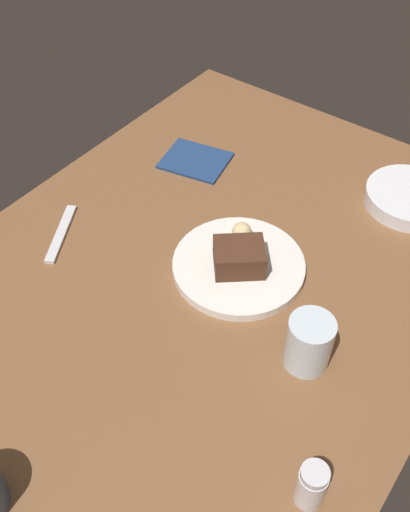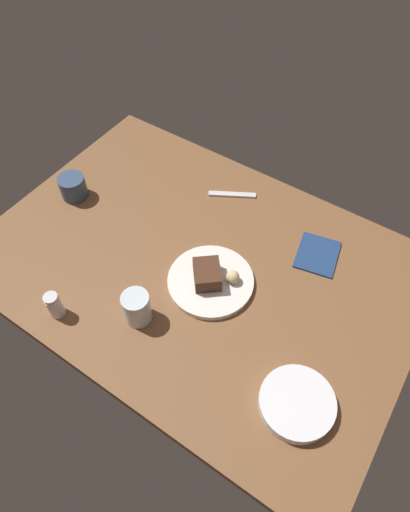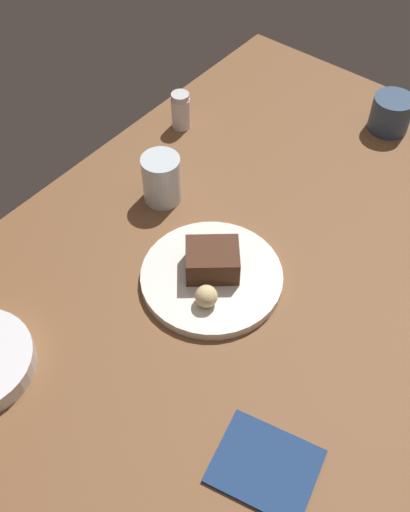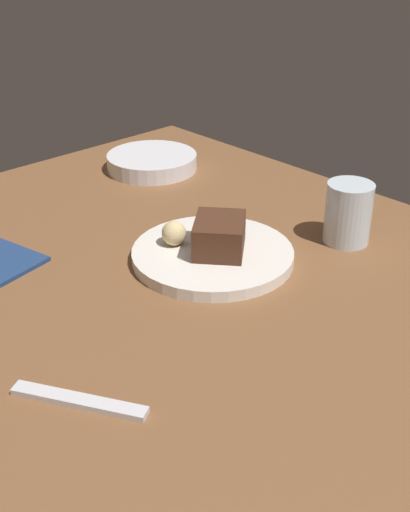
{
  "view_description": "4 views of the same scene",
  "coord_description": "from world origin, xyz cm",
  "px_view_note": "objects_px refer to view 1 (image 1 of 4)",
  "views": [
    {
      "loc": [
        52.11,
        40.3,
        79.78
      ],
      "look_at": [
        -3.61,
        -1.2,
        5.97
      ],
      "focal_mm": 40.86,
      "sensor_mm": 36.0,
      "label": 1
    },
    {
      "loc": [
        -42.44,
        59.43,
        103.5
      ],
      "look_at": [
        -2.72,
        0.39,
        8.39
      ],
      "focal_mm": 30.93,
      "sensor_mm": 36.0,
      "label": 2
    },
    {
      "loc": [
        -55.11,
        -33.42,
        82.95
      ],
      "look_at": [
        -6.58,
        5.38,
        7.85
      ],
      "focal_mm": 42.61,
      "sensor_mm": 36.0,
      "label": 3
    },
    {
      "loc": [
        53.19,
        -54.62,
        48.99
      ],
      "look_at": [
        -4.91,
        0.44,
        5.67
      ],
      "focal_mm": 46.22,
      "sensor_mm": 36.0,
      "label": 4
    }
  ],
  "objects_px": {
    "water_glass": "(309,343)",
    "side_bowl": "(409,198)",
    "bread_roll": "(242,232)",
    "dessert_plate": "(239,266)",
    "folded_napkin": "(195,161)",
    "dessert_spoon": "(61,233)",
    "chocolate_cake_slice": "(239,257)",
    "salt_shaker": "(311,485)"
  },
  "relations": [
    {
      "from": "water_glass",
      "to": "dessert_spoon",
      "type": "distance_m",
      "value": 0.51
    },
    {
      "from": "dessert_plate",
      "to": "salt_shaker",
      "type": "height_order",
      "value": "salt_shaker"
    },
    {
      "from": "bread_roll",
      "to": "side_bowl",
      "type": "distance_m",
      "value": 0.36
    },
    {
      "from": "salt_shaker",
      "to": "side_bowl",
      "type": "height_order",
      "value": "salt_shaker"
    },
    {
      "from": "dessert_plate",
      "to": "water_glass",
      "type": "bearing_deg",
      "value": 63.38
    },
    {
      "from": "bread_roll",
      "to": "dessert_plate",
      "type": "bearing_deg",
      "value": 29.88
    },
    {
      "from": "bread_roll",
      "to": "water_glass",
      "type": "height_order",
      "value": "water_glass"
    },
    {
      "from": "dessert_spoon",
      "to": "side_bowl",
      "type": "bearing_deg",
      "value": 104.17
    },
    {
      "from": "chocolate_cake_slice",
      "to": "side_bowl",
      "type": "xyz_separation_m",
      "value": [
        -0.35,
        0.16,
        -0.03
      ]
    },
    {
      "from": "salt_shaker",
      "to": "dessert_spoon",
      "type": "relative_size",
      "value": 0.53
    },
    {
      "from": "water_glass",
      "to": "chocolate_cake_slice",
      "type": "bearing_deg",
      "value": -115.23
    },
    {
      "from": "folded_napkin",
      "to": "side_bowl",
      "type": "bearing_deg",
      "value": 108.99
    },
    {
      "from": "salt_shaker",
      "to": "dessert_spoon",
      "type": "distance_m",
      "value": 0.63
    },
    {
      "from": "bread_roll",
      "to": "folded_napkin",
      "type": "height_order",
      "value": "bread_roll"
    },
    {
      "from": "side_bowl",
      "to": "folded_napkin",
      "type": "distance_m",
      "value": 0.44
    },
    {
      "from": "salt_shaker",
      "to": "folded_napkin",
      "type": "height_order",
      "value": "salt_shaker"
    },
    {
      "from": "dessert_plate",
      "to": "folded_napkin",
      "type": "xyz_separation_m",
      "value": [
        -0.2,
        -0.25,
        -0.01
      ]
    },
    {
      "from": "side_bowl",
      "to": "salt_shaker",
      "type": "bearing_deg",
      "value": 11.7
    },
    {
      "from": "bread_roll",
      "to": "side_bowl",
      "type": "height_order",
      "value": "bread_roll"
    },
    {
      "from": "bread_roll",
      "to": "side_bowl",
      "type": "bearing_deg",
      "value": 145.87
    },
    {
      "from": "chocolate_cake_slice",
      "to": "salt_shaker",
      "type": "relative_size",
      "value": 1.08
    },
    {
      "from": "side_bowl",
      "to": "folded_napkin",
      "type": "xyz_separation_m",
      "value": [
        0.14,
        -0.42,
        -0.01
      ]
    },
    {
      "from": "chocolate_cake_slice",
      "to": "water_glass",
      "type": "xyz_separation_m",
      "value": [
        0.09,
        0.19,
        0.01
      ]
    },
    {
      "from": "chocolate_cake_slice",
      "to": "folded_napkin",
      "type": "xyz_separation_m",
      "value": [
        -0.21,
        -0.25,
        -0.04
      ]
    },
    {
      "from": "chocolate_cake_slice",
      "to": "side_bowl",
      "type": "height_order",
      "value": "chocolate_cake_slice"
    },
    {
      "from": "side_bowl",
      "to": "dessert_spoon",
      "type": "bearing_deg",
      "value": -45.85
    },
    {
      "from": "dessert_plate",
      "to": "folded_napkin",
      "type": "relative_size",
      "value": 1.74
    },
    {
      "from": "chocolate_cake_slice",
      "to": "bread_roll",
      "type": "relative_size",
      "value": 2.38
    },
    {
      "from": "chocolate_cake_slice",
      "to": "water_glass",
      "type": "distance_m",
      "value": 0.21
    },
    {
      "from": "chocolate_cake_slice",
      "to": "side_bowl",
      "type": "relative_size",
      "value": 0.5
    },
    {
      "from": "bread_roll",
      "to": "water_glass",
      "type": "relative_size",
      "value": 0.39
    },
    {
      "from": "bread_roll",
      "to": "side_bowl",
      "type": "relative_size",
      "value": 0.21
    },
    {
      "from": "water_glass",
      "to": "side_bowl",
      "type": "relative_size",
      "value": 0.54
    },
    {
      "from": "dessert_plate",
      "to": "salt_shaker",
      "type": "relative_size",
      "value": 2.95
    },
    {
      "from": "chocolate_cake_slice",
      "to": "salt_shaker",
      "type": "bearing_deg",
      "value": 47.52
    },
    {
      "from": "dessert_plate",
      "to": "chocolate_cake_slice",
      "type": "xyz_separation_m",
      "value": [
        0.01,
        0.01,
        0.03
      ]
    },
    {
      "from": "dessert_plate",
      "to": "folded_napkin",
      "type": "height_order",
      "value": "dessert_plate"
    },
    {
      "from": "chocolate_cake_slice",
      "to": "salt_shaker",
      "type": "height_order",
      "value": "salt_shaker"
    },
    {
      "from": "dessert_plate",
      "to": "dessert_spoon",
      "type": "relative_size",
      "value": 1.56
    },
    {
      "from": "dessert_spoon",
      "to": "folded_napkin",
      "type": "xyz_separation_m",
      "value": [
        -0.33,
        0.07,
        -0.0
      ]
    },
    {
      "from": "bread_roll",
      "to": "dessert_spoon",
      "type": "relative_size",
      "value": 0.24
    },
    {
      "from": "chocolate_cake_slice",
      "to": "bread_roll",
      "type": "xyz_separation_m",
      "value": [
        -0.06,
        -0.03,
        -0.01
      ]
    }
  ]
}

